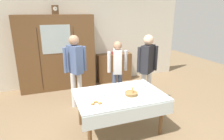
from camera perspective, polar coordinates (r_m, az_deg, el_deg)
name	(u,v)px	position (r m, az deg, el deg)	size (l,w,h in m)	color
ground_plane	(115,123)	(4.12, 0.98, -15.55)	(12.00, 12.00, 0.00)	#846B4C
back_wall	(85,40)	(6.08, -7.96, 8.76)	(6.40, 0.10, 2.70)	silver
dining_table	(120,99)	(3.61, 2.38, -8.74)	(1.63, 1.10, 0.75)	brown
wall_cabinet	(57,53)	(5.72, -16.08, 4.84)	(2.12, 0.46, 2.13)	brown
mantel_clock	(55,10)	(5.60, -16.60, 16.82)	(0.18, 0.11, 0.24)	brown
bookshelf_low	(114,67)	(6.28, 0.61, 0.79)	(1.11, 0.35, 0.90)	brown
book_stack	(114,53)	(6.16, 0.62, 5.07)	(0.18, 0.24, 0.06)	#99332D
tea_cup_front_edge	(84,92)	(3.63, -8.48, -6.57)	(0.13, 0.13, 0.06)	white
tea_cup_mid_left	(102,95)	(3.48, -2.88, -7.53)	(0.13, 0.13, 0.06)	silver
tea_cup_center	(144,86)	(3.94, 9.41, -4.65)	(0.13, 0.13, 0.06)	white
tea_cup_far_left	(137,82)	(4.12, 7.34, -3.61)	(0.13, 0.13, 0.06)	white
bread_basket	(131,93)	(3.55, 5.72, -6.94)	(0.24, 0.24, 0.16)	#9E7542
pastry_plate	(96,104)	(3.21, -4.73, -10.10)	(0.28, 0.28, 0.05)	white
spoon_near_right	(147,94)	(3.65, 10.35, -7.01)	(0.12, 0.02, 0.01)	silver
spoon_far_left	(102,88)	(3.86, -3.08, -5.34)	(0.12, 0.02, 0.01)	silver
spoon_far_right	(134,101)	(3.34, 6.46, -9.16)	(0.12, 0.02, 0.01)	silver
person_behind_table_right	(75,64)	(4.46, -10.90, 1.66)	(0.52, 0.41, 1.72)	silver
person_behind_table_left	(147,64)	(4.49, 10.45, 1.80)	(0.52, 0.37, 1.73)	silver
person_by_cabinet	(117,66)	(4.72, 1.62, 1.20)	(0.52, 0.41, 1.54)	slate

